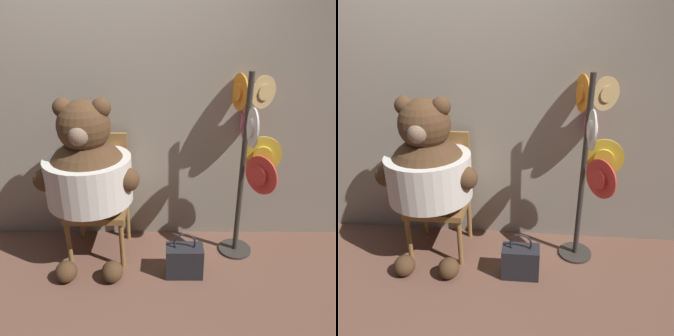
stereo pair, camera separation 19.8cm
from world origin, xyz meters
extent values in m
plane|color=brown|center=(0.00, 0.00, 0.00)|extent=(14.00, 14.00, 0.00)
cube|color=gray|center=(0.00, 0.57, 1.15)|extent=(8.00, 0.10, 2.30)
cylinder|color=olive|center=(-0.29, 0.03, 0.21)|extent=(0.04, 0.04, 0.42)
cylinder|color=olive|center=(0.14, 0.03, 0.21)|extent=(0.04, 0.04, 0.42)
cylinder|color=olive|center=(-0.29, 0.42, 0.21)|extent=(0.04, 0.04, 0.42)
cylinder|color=olive|center=(0.14, 0.42, 0.21)|extent=(0.04, 0.04, 0.42)
cube|color=olive|center=(-0.08, 0.23, 0.44)|extent=(0.48, 0.45, 0.05)
cube|color=olive|center=(-0.08, 0.44, 0.75)|extent=(0.48, 0.04, 0.56)
sphere|color=#4C331E|center=(-0.10, 0.16, 0.74)|extent=(0.65, 0.65, 0.65)
cylinder|color=silver|center=(-0.10, 0.16, 0.74)|extent=(0.66, 0.66, 0.36)
sphere|color=#4C331E|center=(-0.10, 0.16, 1.16)|extent=(0.39, 0.39, 0.39)
sphere|color=#4C331E|center=(-0.24, 0.16, 1.30)|extent=(0.14, 0.14, 0.14)
sphere|color=#4C331E|center=(0.03, 0.16, 1.30)|extent=(0.14, 0.14, 0.14)
sphere|color=#7A604C|center=(-0.10, 0.00, 1.14)|extent=(0.14, 0.14, 0.14)
sphere|color=#4C331E|center=(-0.41, 0.08, 0.77)|extent=(0.18, 0.18, 0.18)
sphere|color=#4C331E|center=(0.20, 0.08, 0.77)|extent=(0.18, 0.18, 0.18)
sphere|color=#4C331E|center=(-0.28, -0.13, 0.08)|extent=(0.17, 0.17, 0.17)
sphere|color=#4C331E|center=(0.07, -0.13, 0.08)|extent=(0.17, 0.17, 0.17)
cylinder|color=#332D28|center=(1.10, 0.25, 0.01)|extent=(0.28, 0.28, 0.02)
cylinder|color=#332D28|center=(1.10, 0.25, 0.77)|extent=(0.04, 0.04, 1.54)
cylinder|color=yellow|center=(1.23, 0.23, 0.92)|extent=(0.29, 0.05, 0.29)
cylinder|color=yellow|center=(1.23, 0.23, 0.92)|extent=(0.15, 0.07, 0.14)
cylinder|color=red|center=(1.20, 0.09, 0.80)|extent=(0.18, 0.25, 0.30)
cylinder|color=red|center=(1.20, 0.09, 0.80)|extent=(0.14, 0.16, 0.14)
cylinder|color=#D16693|center=(1.12, 0.44, 1.12)|extent=(0.04, 0.26, 0.26)
cylinder|color=#D16693|center=(1.12, 0.44, 1.12)|extent=(0.06, 0.13, 0.13)
cylinder|color=tan|center=(1.21, 0.31, 1.38)|extent=(0.22, 0.13, 0.24)
cylinder|color=tan|center=(1.21, 0.31, 1.38)|extent=(0.12, 0.09, 0.12)
cylinder|color=silver|center=(1.10, 0.09, 1.17)|extent=(0.02, 0.28, 0.28)
cylinder|color=silver|center=(1.10, 0.09, 1.17)|extent=(0.05, 0.14, 0.14)
cylinder|color=orange|center=(1.06, 0.41, 1.36)|extent=(0.08, 0.28, 0.28)
cylinder|color=orange|center=(1.06, 0.41, 1.36)|extent=(0.09, 0.15, 0.14)
cube|color=#232328|center=(0.63, -0.06, 0.13)|extent=(0.29, 0.15, 0.26)
torus|color=#232328|center=(0.63, -0.06, 0.30)|extent=(0.18, 0.02, 0.18)
camera|label=1|loc=(0.51, -2.12, 1.84)|focal=35.00mm
camera|label=2|loc=(0.70, -2.11, 1.84)|focal=35.00mm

